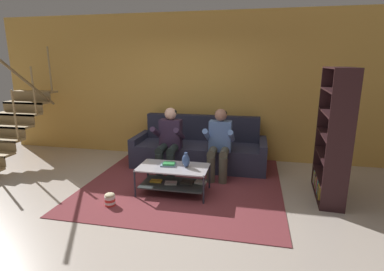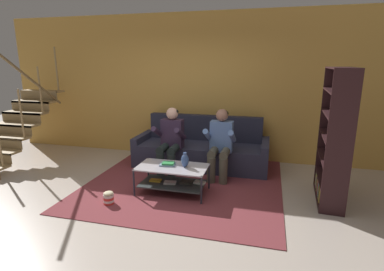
% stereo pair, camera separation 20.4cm
% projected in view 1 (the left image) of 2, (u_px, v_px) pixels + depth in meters
% --- Properties ---
extents(ground, '(16.80, 16.80, 0.00)m').
position_uv_depth(ground, '(153.00, 207.00, 4.13)').
color(ground, '#C0B2A6').
extents(back_partition, '(8.40, 0.12, 2.90)m').
position_uv_depth(back_partition, '(191.00, 87.00, 6.12)').
color(back_partition, gold).
rests_on(back_partition, ground).
extents(staircase_run, '(0.92, 1.88, 2.28)m').
position_uv_depth(staircase_run, '(9.00, 124.00, 5.69)').
color(staircase_run, tan).
rests_on(staircase_run, ground).
extents(couch, '(2.50, 0.89, 0.93)m').
position_uv_depth(couch, '(199.00, 150.00, 5.75)').
color(couch, '#2C2E43').
rests_on(couch, ground).
extents(person_seated_left, '(0.50, 0.58, 1.17)m').
position_uv_depth(person_seated_left, '(169.00, 139.00, 5.25)').
color(person_seated_left, '#202A29').
rests_on(person_seated_left, ground).
extents(person_seated_right, '(0.50, 0.58, 1.18)m').
position_uv_depth(person_seated_right, '(219.00, 141.00, 5.07)').
color(person_seated_right, '#4F4C3E').
rests_on(person_seated_right, ground).
extents(coffee_table, '(1.05, 0.57, 0.42)m').
position_uv_depth(coffee_table, '(174.00, 176.00, 4.52)').
color(coffee_table, '#B5B3BE').
rests_on(coffee_table, ground).
extents(area_rug, '(3.10, 3.28, 0.01)m').
position_uv_depth(area_rug, '(186.00, 180.00, 5.08)').
color(area_rug, brown).
rests_on(area_rug, ground).
extents(vase, '(0.12, 0.12, 0.22)m').
position_uv_depth(vase, '(186.00, 160.00, 4.45)').
color(vase, '#374F83').
rests_on(vase, coffee_table).
extents(book_stack, '(0.25, 0.21, 0.05)m').
position_uv_depth(book_stack, '(169.00, 164.00, 4.53)').
color(book_stack, '#7390A9').
rests_on(book_stack, coffee_table).
extents(bookshelf, '(0.38, 1.05, 1.88)m').
position_uv_depth(bookshelf, '(334.00, 147.00, 4.30)').
color(bookshelf, black).
rests_on(bookshelf, ground).
extents(popcorn_tub, '(0.14, 0.14, 0.19)m').
position_uv_depth(popcorn_tub, '(110.00, 200.00, 4.14)').
color(popcorn_tub, red).
rests_on(popcorn_tub, ground).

